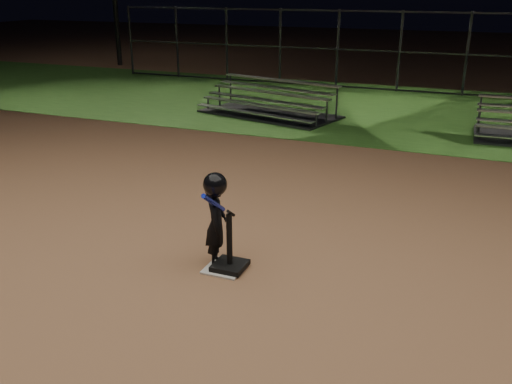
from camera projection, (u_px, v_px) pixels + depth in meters
name	position (u px, v px, depth m)	size (l,w,h in m)	color
ground	(225.00, 269.00, 6.76)	(80.00, 80.00, 0.00)	#976644
grass_strip	(379.00, 109.00, 15.45)	(60.00, 8.00, 0.01)	#2B571C
home_plate	(225.00, 268.00, 6.76)	(0.45, 0.45, 0.02)	beige
batting_tee	(230.00, 259.00, 6.70)	(0.38, 0.38, 0.70)	black
child_batter	(216.00, 217.00, 6.66)	(0.41, 0.64, 1.18)	black
bleacher_left	(269.00, 109.00, 14.67)	(3.88, 2.57, 0.87)	#B5B5BA
backstop_fence	(400.00, 52.00, 17.62)	(20.08, 0.08, 2.50)	#38383D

